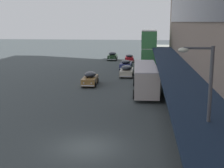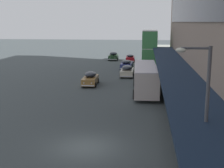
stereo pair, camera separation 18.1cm
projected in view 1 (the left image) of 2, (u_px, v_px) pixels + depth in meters
The scene contains 10 objects.
ground at pixel (87, 147), 19.85m from camera, with size 240.00×240.00×0.00m, color #41494B.
transit_bus_kerbside_front at pixel (145, 77), 34.92m from camera, with size 2.98×10.54×3.09m.
transit_bus_kerbside_rear at pixel (149, 46), 57.32m from camera, with size 2.82×10.35×6.37m.
sedan_trailing_near at pixel (127, 71), 45.53m from camera, with size 1.94×4.77×1.63m.
sedan_lead_near at pixel (90, 79), 39.29m from camera, with size 1.93×4.64×1.66m.
sedan_trailing_mid at pixel (126, 65), 52.64m from camera, with size 2.06×4.30×1.51m.
sedan_oncoming_front at pixel (113, 56), 65.17m from camera, with size 2.05×4.70×1.66m.
sedan_second_near at pixel (129, 58), 62.46m from camera, with size 1.98×4.76×1.47m.
pedestrian_at_kerb at pixel (196, 114), 23.01m from camera, with size 0.42×0.53×1.86m.
street_lamp at pixel (205, 111), 13.42m from camera, with size 1.50×0.28×6.73m.
Camera 1 is at (3.54, -18.40, 7.85)m, focal length 50.00 mm.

